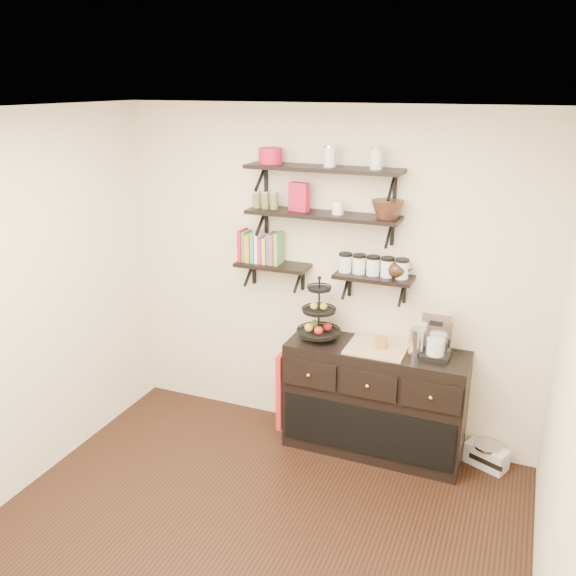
{
  "coord_description": "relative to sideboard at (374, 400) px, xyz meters",
  "views": [
    {
      "loc": [
        1.48,
        -2.71,
        2.85
      ],
      "look_at": [
        -0.09,
        1.15,
        1.43
      ],
      "focal_mm": 38.0,
      "sensor_mm": 36.0,
      "label": 1
    }
  ],
  "objects": [
    {
      "name": "sideboard",
      "position": [
        0.0,
        0.0,
        0.0
      ],
      "size": [
        1.4,
        0.5,
        0.92
      ],
      "color": "black",
      "rests_on": "floor"
    },
    {
      "name": "right_wall",
      "position": [
        1.25,
        -1.51,
        0.9
      ],
      "size": [
        0.02,
        3.5,
        2.7
      ],
      "primitive_type": "cube",
      "color": "#EEE7CA",
      "rests_on": "ground"
    },
    {
      "name": "shelf_low_right",
      "position": [
        -0.08,
        0.12,
        0.98
      ],
      "size": [
        0.6,
        0.25,
        0.23
      ],
      "color": "black",
      "rests_on": "back_wall"
    },
    {
      "name": "radio",
      "position": [
        0.88,
        0.12,
        -0.36
      ],
      "size": [
        0.35,
        0.28,
        0.19
      ],
      "rotation": [
        0.0,
        0.0,
        -0.41
      ],
      "color": "silver",
      "rests_on": "floor"
    },
    {
      "name": "coffee_maker",
      "position": [
        0.44,
        0.03,
        0.63
      ],
      "size": [
        0.21,
        0.2,
        0.38
      ],
      "rotation": [
        0.0,
        0.0,
        -0.0
      ],
      "color": "black",
      "rests_on": "sideboard"
    },
    {
      "name": "red_pot",
      "position": [
        -0.93,
        0.1,
        1.86
      ],
      "size": [
        0.18,
        0.18,
        0.12
      ],
      "primitive_type": "cylinder",
      "color": "#B0142F",
      "rests_on": "shelf_top"
    },
    {
      "name": "shelf_top",
      "position": [
        -0.5,
        0.1,
        1.78
      ],
      "size": [
        1.2,
        0.27,
        0.23
      ],
      "color": "black",
      "rests_on": "back_wall"
    },
    {
      "name": "teapot",
      "position": [
        0.1,
        0.12,
        1.07
      ],
      "size": [
        0.22,
        0.18,
        0.15
      ],
      "primitive_type": null,
      "rotation": [
        0.0,
        0.0,
        -0.16
      ],
      "color": "#301D0E",
      "rests_on": "shelf_low_right"
    },
    {
      "name": "walnut_bowl",
      "position": [
        0.0,
        0.1,
        1.51
      ],
      "size": [
        0.24,
        0.24,
        0.13
      ],
      "primitive_type": null,
      "color": "black",
      "rests_on": "shelf_mid"
    },
    {
      "name": "cookbooks",
      "position": [
        -1.01,
        0.12,
        1.11
      ],
      "size": [
        0.36,
        0.15,
        0.26
      ],
      "color": "red",
      "rests_on": "shelf_low_left"
    },
    {
      "name": "ceiling",
      "position": [
        -0.5,
        -1.51,
        2.25
      ],
      "size": [
        3.5,
        3.5,
        0.02
      ],
      "primitive_type": "cube",
      "color": "white",
      "rests_on": "back_wall"
    },
    {
      "name": "candle",
      "position": [
        0.03,
        0.0,
        0.5
      ],
      "size": [
        0.08,
        0.08,
        0.08
      ],
      "primitive_type": "cube",
      "color": "#A96027",
      "rests_on": "sideboard"
    },
    {
      "name": "floor",
      "position": [
        -0.5,
        -1.51,
        -0.45
      ],
      "size": [
        3.5,
        3.5,
        0.0
      ],
      "primitive_type": "plane",
      "color": "black",
      "rests_on": "ground"
    },
    {
      "name": "glass_canisters",
      "position": [
        -0.09,
        0.12,
        1.06
      ],
      "size": [
        0.54,
        0.1,
        0.13
      ],
      "color": "silver",
      "rests_on": "shelf_low_right"
    },
    {
      "name": "back_wall",
      "position": [
        -0.5,
        0.24,
        0.9
      ],
      "size": [
        3.5,
        0.02,
        2.7
      ],
      "primitive_type": "cube",
      "color": "#EEE7CA",
      "rests_on": "ground"
    },
    {
      "name": "apron",
      "position": [
        -0.73,
        -0.1,
        0.02
      ],
      "size": [
        0.04,
        0.28,
        0.66
      ],
      "primitive_type": "cube",
      "color": "maroon",
      "rests_on": "sideboard"
    },
    {
      "name": "recipe_box",
      "position": [
        -0.69,
        0.1,
        1.56
      ],
      "size": [
        0.17,
        0.1,
        0.22
      ],
      "primitive_type": "cube",
      "rotation": [
        0.0,
        0.0,
        -0.24
      ],
      "color": "#B0142F",
      "rests_on": "shelf_mid"
    },
    {
      "name": "thermal_carafe",
      "position": [
        0.3,
        -0.02,
        0.56
      ],
      "size": [
        0.11,
        0.11,
        0.22
      ],
      "primitive_type": "cylinder",
      "color": "silver",
      "rests_on": "sideboard"
    },
    {
      "name": "shelf_mid",
      "position": [
        -0.5,
        0.1,
        1.43
      ],
      "size": [
        1.2,
        0.27,
        0.23
      ],
      "color": "black",
      "rests_on": "back_wall"
    },
    {
      "name": "fruit_stand",
      "position": [
        -0.48,
        0.0,
        0.62
      ],
      "size": [
        0.34,
        0.34,
        0.5
      ],
      "rotation": [
        0.0,
        0.0,
        0.14
      ],
      "color": "black",
      "rests_on": "sideboard"
    },
    {
      "name": "shelf_low_left",
      "position": [
        -0.92,
        0.12,
        0.98
      ],
      "size": [
        0.6,
        0.25,
        0.23
      ],
      "color": "black",
      "rests_on": "back_wall"
    },
    {
      "name": "ramekins",
      "position": [
        -0.38,
        0.1,
        1.5
      ],
      "size": [
        0.09,
        0.09,
        0.1
      ],
      "primitive_type": "cylinder",
      "color": "white",
      "rests_on": "shelf_mid"
    }
  ]
}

